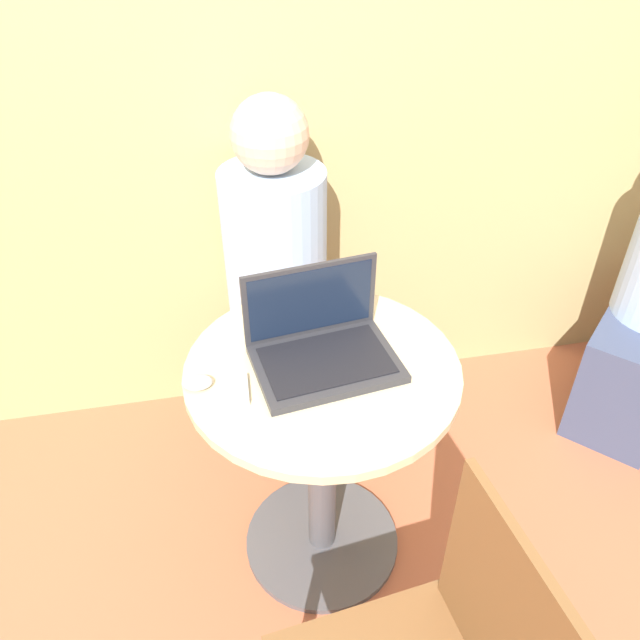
{
  "coord_description": "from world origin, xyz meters",
  "views": [
    {
      "loc": [
        -0.22,
        -1.11,
        1.73
      ],
      "look_at": [
        0.0,
        0.05,
        0.83
      ],
      "focal_mm": 35.0,
      "sensor_mm": 36.0,
      "label": 1
    }
  ],
  "objects": [
    {
      "name": "ground_plane",
      "position": [
        0.0,
        0.0,
        0.0
      ],
      "size": [
        12.0,
        12.0,
        0.0
      ],
      "primitive_type": "plane",
      "color": "#B26042"
    },
    {
      "name": "cell_phone",
      "position": [
        -0.21,
        -0.05,
        0.74
      ],
      "size": [
        0.05,
        0.09,
        0.02
      ],
      "color": "silver",
      "rests_on": "round_table"
    },
    {
      "name": "back_wall",
      "position": [
        0.0,
        0.76,
        1.3
      ],
      "size": [
        7.0,
        0.05,
        2.6
      ],
      "color": "tan",
      "rests_on": "ground_plane"
    },
    {
      "name": "computer_mouse",
      "position": [
        -0.3,
        -0.02,
        0.74
      ],
      "size": [
        0.07,
        0.05,
        0.03
      ],
      "color": "#B2B2B7",
      "rests_on": "round_table"
    },
    {
      "name": "round_table",
      "position": [
        0.0,
        0.0,
        0.48
      ],
      "size": [
        0.67,
        0.67,
        0.73
      ],
      "color": "#4C4C51",
      "rests_on": "ground_plane"
    },
    {
      "name": "person_seated",
      "position": [
        -0.03,
        0.62,
        0.51
      ],
      "size": [
        0.34,
        0.51,
        1.21
      ],
      "color": "#4C4742",
      "rests_on": "ground_plane"
    },
    {
      "name": "laptop",
      "position": [
        0.0,
        0.03,
        0.77
      ],
      "size": [
        0.37,
        0.28,
        0.22
      ],
      "color": "#2D2D33",
      "rests_on": "round_table"
    }
  ]
}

